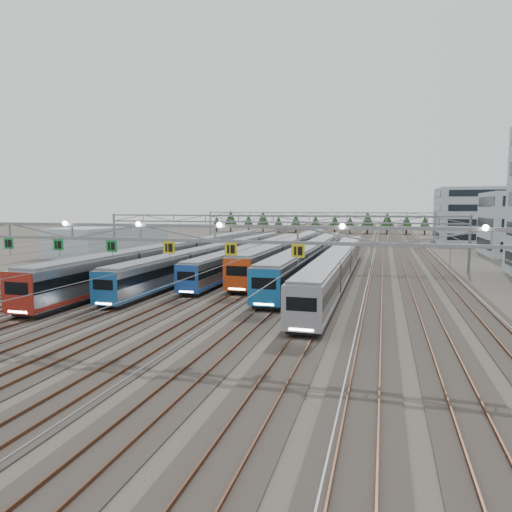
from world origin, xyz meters
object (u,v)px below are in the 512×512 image
(train_b, at_px, (224,254))
(train_f, at_px, (339,264))
(gantry_mid, at_px, (273,225))
(train_a, at_px, (187,254))
(train_d, at_px, (293,249))
(train_c, at_px, (258,254))
(depot_bldg_north, at_px, (482,215))
(west_shed, at_px, (113,239))
(train_e, at_px, (312,256))
(gantry_far, at_px, (315,218))
(gantry_near, at_px, (139,236))

(train_b, height_order, train_f, train_f)
(gantry_mid, bearing_deg, train_b, -152.25)
(train_b, bearing_deg, train_f, -24.70)
(train_a, bearing_deg, train_d, 42.22)
(train_a, relative_size, train_c, 1.21)
(train_c, height_order, depot_bldg_north, depot_bldg_north)
(train_f, bearing_deg, depot_bldg_north, 67.78)
(train_d, relative_size, west_shed, 2.02)
(train_a, distance_m, train_d, 18.23)
(train_b, height_order, train_e, train_e)
(gantry_mid, relative_size, depot_bldg_north, 2.56)
(train_b, bearing_deg, train_c, 31.66)
(train_b, xyz_separation_m, train_f, (18.00, -8.28, 0.11))
(train_a, height_order, depot_bldg_north, depot_bldg_north)
(train_a, relative_size, west_shed, 2.17)
(train_e, relative_size, gantry_mid, 0.97)
(gantry_mid, bearing_deg, train_d, 65.96)
(train_a, xyz_separation_m, west_shed, (-25.78, 20.50, 0.42))
(train_e, bearing_deg, depot_bldg_north, 62.27)
(train_a, relative_size, gantry_far, 1.15)
(depot_bldg_north, bearing_deg, gantry_near, -112.10)
(train_a, distance_m, gantry_near, 35.10)
(train_b, relative_size, depot_bldg_north, 2.84)
(train_c, relative_size, train_e, 0.98)
(train_a, relative_size, train_b, 1.04)
(train_b, bearing_deg, train_e, -2.92)
(gantry_near, height_order, gantry_mid, gantry_near)
(train_e, xyz_separation_m, gantry_far, (-6.75, 49.24, 4.22))
(train_c, xyz_separation_m, west_shed, (-34.78, 14.07, 0.73))
(train_c, xyz_separation_m, train_e, (9.00, -3.46, 0.25))
(train_f, bearing_deg, train_d, 118.07)
(train_e, height_order, gantry_far, gantry_far)
(gantry_near, bearing_deg, train_a, 108.80)
(train_a, distance_m, depot_bldg_north, 85.72)
(train_d, relative_size, gantry_near, 1.07)
(train_a, height_order, gantry_mid, gantry_mid)
(train_b, relative_size, gantry_mid, 1.11)
(gantry_mid, xyz_separation_m, west_shed, (-37.03, 13.30, -3.73))
(west_shed, bearing_deg, gantry_mid, -19.75)
(train_a, distance_m, train_f, 22.97)
(train_c, relative_size, train_f, 1.00)
(train_f, relative_size, west_shed, 1.79)
(train_e, bearing_deg, west_shed, 158.17)
(train_d, bearing_deg, train_c, -127.70)
(train_b, relative_size, west_shed, 2.09)
(train_a, xyz_separation_m, train_c, (9.00, 6.43, -0.32))
(depot_bldg_north, bearing_deg, west_shed, -148.69)
(train_b, xyz_separation_m, gantry_near, (6.70, -36.57, 5.08))
(train_b, height_order, west_shed, west_shed)
(train_a, relative_size, depot_bldg_north, 2.95)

